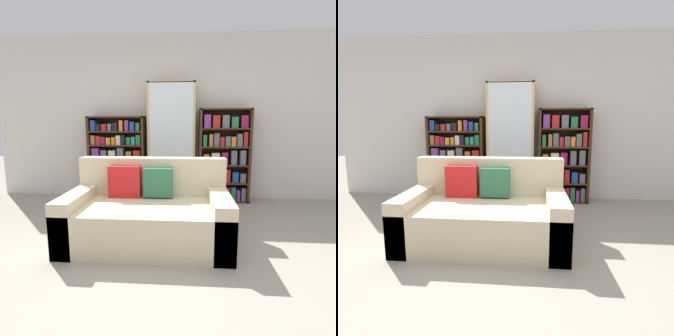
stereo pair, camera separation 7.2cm
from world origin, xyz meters
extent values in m
plane|color=gray|center=(0.00, 0.00, 0.00)|extent=(16.00, 16.00, 0.00)
cube|color=beige|center=(0.00, 2.50, 1.35)|extent=(6.04, 0.06, 2.70)
cube|color=beige|center=(-0.12, 0.64, 0.21)|extent=(1.69, 0.97, 0.43)
cube|color=beige|center=(-0.12, 1.03, 0.65)|extent=(1.69, 0.20, 0.44)
cube|color=beige|center=(-0.86, 0.64, 0.27)|extent=(0.20, 0.97, 0.55)
cube|color=beige|center=(0.63, 0.64, 0.27)|extent=(0.20, 0.97, 0.55)
cube|color=red|center=(-0.41, 0.87, 0.61)|extent=(0.36, 0.12, 0.36)
cube|color=#2D6B47|center=(-0.03, 0.87, 0.61)|extent=(0.32, 0.12, 0.32)
cube|color=#3D2314|center=(-1.32, 2.29, 0.69)|extent=(0.04, 0.32, 1.38)
cube|color=#3D2314|center=(-0.43, 2.29, 0.69)|extent=(0.04, 0.32, 1.38)
cube|color=#3D2314|center=(-0.87, 2.29, 1.37)|extent=(0.93, 0.32, 0.02)
cube|color=#3D2314|center=(-0.87, 2.29, 0.01)|extent=(0.93, 0.32, 0.02)
cube|color=#3D2314|center=(-0.87, 2.44, 0.69)|extent=(0.93, 0.01, 1.38)
cube|color=#3D2314|center=(-0.87, 2.29, 0.25)|extent=(0.85, 0.32, 0.02)
cube|color=#3D2314|center=(-0.87, 2.29, 0.47)|extent=(0.85, 0.32, 0.02)
cube|color=#3D2314|center=(-0.87, 2.29, 0.69)|extent=(0.85, 0.32, 0.02)
cube|color=#3D2314|center=(-0.87, 2.29, 0.91)|extent=(0.85, 0.32, 0.02)
cube|color=#3D2314|center=(-0.87, 2.29, 1.13)|extent=(0.85, 0.32, 0.02)
cube|color=teal|center=(-1.24, 2.28, 0.11)|extent=(0.06, 0.24, 0.17)
cube|color=orange|center=(-1.15, 2.28, 0.10)|extent=(0.07, 0.24, 0.14)
cube|color=#8E1947|center=(-1.06, 2.28, 0.09)|extent=(0.06, 0.24, 0.13)
cube|color=gold|center=(-0.97, 2.28, 0.10)|extent=(0.08, 0.24, 0.14)
cube|color=gold|center=(-0.87, 2.28, 0.11)|extent=(0.06, 0.24, 0.16)
cube|color=#8E1947|center=(-0.78, 2.28, 0.10)|extent=(0.08, 0.24, 0.15)
cube|color=olive|center=(-0.69, 2.28, 0.08)|extent=(0.07, 0.24, 0.11)
cube|color=gold|center=(-0.60, 2.28, 0.11)|extent=(0.07, 0.24, 0.17)
cube|color=olive|center=(-0.50, 2.28, 0.09)|extent=(0.07, 0.24, 0.13)
cube|color=#AD231E|center=(-1.23, 2.28, 0.33)|extent=(0.09, 0.24, 0.15)
cube|color=beige|center=(-1.11, 2.28, 0.32)|extent=(0.09, 0.24, 0.13)
cube|color=#237038|center=(-0.99, 2.28, 0.34)|extent=(0.08, 0.24, 0.17)
cube|color=olive|center=(-0.87, 2.28, 0.32)|extent=(0.08, 0.24, 0.12)
cube|color=black|center=(-0.76, 2.28, 0.32)|extent=(0.07, 0.24, 0.12)
cube|color=teal|center=(-0.63, 2.28, 0.33)|extent=(0.09, 0.24, 0.15)
cube|color=teal|center=(-0.52, 2.28, 0.32)|extent=(0.11, 0.24, 0.13)
cube|color=#AD231E|center=(-1.22, 2.28, 0.56)|extent=(0.08, 0.24, 0.15)
cube|color=gold|center=(-1.11, 2.28, 0.56)|extent=(0.08, 0.24, 0.16)
cube|color=#AD231E|center=(-0.99, 2.28, 0.56)|extent=(0.10, 0.24, 0.16)
cube|color=#AD231E|center=(-0.87, 2.28, 0.55)|extent=(0.08, 0.24, 0.14)
cube|color=olive|center=(-0.76, 2.28, 0.54)|extent=(0.08, 0.24, 0.11)
cube|color=black|center=(-0.63, 2.28, 0.54)|extent=(0.09, 0.24, 0.12)
cube|color=#1E4293|center=(-0.51, 2.28, 0.56)|extent=(0.09, 0.24, 0.16)
cube|color=#7A3384|center=(-1.22, 2.28, 0.78)|extent=(0.12, 0.24, 0.16)
cube|color=#5B5B60|center=(-1.08, 2.28, 0.77)|extent=(0.09, 0.24, 0.13)
cube|color=beige|center=(-0.94, 2.28, 0.77)|extent=(0.11, 0.24, 0.13)
cube|color=#5B5B60|center=(-0.80, 2.28, 0.79)|extent=(0.10, 0.24, 0.17)
cube|color=olive|center=(-0.67, 2.28, 0.76)|extent=(0.08, 0.24, 0.12)
cube|color=#AD231E|center=(-0.53, 2.28, 0.77)|extent=(0.11, 0.24, 0.13)
cube|color=olive|center=(-1.25, 2.28, 1.00)|extent=(0.06, 0.24, 0.15)
cube|color=#AD231E|center=(-1.16, 2.28, 0.99)|extent=(0.07, 0.24, 0.14)
cube|color=#8E1947|center=(-1.08, 2.28, 0.99)|extent=(0.07, 0.24, 0.13)
cube|color=gold|center=(-0.99, 2.28, 0.98)|extent=(0.07, 0.24, 0.12)
cube|color=orange|center=(-0.91, 2.28, 0.99)|extent=(0.05, 0.24, 0.12)
cube|color=beige|center=(-0.83, 2.28, 1.00)|extent=(0.07, 0.24, 0.15)
cube|color=black|center=(-0.75, 2.28, 1.00)|extent=(0.06, 0.24, 0.15)
cube|color=#237038|center=(-0.66, 2.28, 0.99)|extent=(0.06, 0.24, 0.13)
cube|color=teal|center=(-0.59, 2.28, 0.99)|extent=(0.06, 0.24, 0.13)
cube|color=#237038|center=(-0.50, 2.28, 1.00)|extent=(0.07, 0.24, 0.16)
cube|color=#1E4293|center=(-1.24, 2.28, 1.23)|extent=(0.07, 0.24, 0.17)
cube|color=black|center=(-1.15, 2.28, 1.20)|extent=(0.08, 0.24, 0.11)
cube|color=#AD231E|center=(-1.06, 2.28, 1.20)|extent=(0.07, 0.24, 0.11)
cube|color=#5B5B60|center=(-0.96, 2.28, 1.20)|extent=(0.06, 0.24, 0.12)
cube|color=black|center=(-0.87, 2.28, 1.21)|extent=(0.08, 0.24, 0.13)
cube|color=orange|center=(-0.78, 2.28, 1.23)|extent=(0.06, 0.24, 0.17)
cube|color=#7A3384|center=(-0.69, 2.28, 1.23)|extent=(0.06, 0.24, 0.17)
cube|color=#1E4293|center=(-0.60, 2.28, 1.22)|extent=(0.07, 0.24, 0.15)
cube|color=#237038|center=(-0.51, 2.28, 1.21)|extent=(0.06, 0.24, 0.13)
cube|color=tan|center=(-0.32, 2.27, 0.95)|extent=(0.04, 0.36, 1.90)
cube|color=tan|center=(0.39, 2.27, 0.95)|extent=(0.04, 0.36, 1.90)
cube|color=tan|center=(0.03, 2.27, 1.89)|extent=(0.75, 0.36, 0.02)
cube|color=tan|center=(0.03, 2.27, 0.01)|extent=(0.75, 0.36, 0.02)
cube|color=tan|center=(0.03, 2.44, 0.95)|extent=(0.75, 0.01, 1.90)
cube|color=silver|center=(0.03, 2.09, 0.95)|extent=(0.67, 0.01, 1.88)
cube|color=tan|center=(0.03, 2.27, 0.39)|extent=(0.67, 0.32, 0.02)
cube|color=tan|center=(0.03, 2.27, 0.77)|extent=(0.67, 0.32, 0.02)
cube|color=tan|center=(0.03, 2.27, 1.14)|extent=(0.67, 0.32, 0.02)
cube|color=tan|center=(0.03, 2.27, 1.51)|extent=(0.67, 0.32, 0.02)
cylinder|color=silver|center=(-0.18, 2.28, 0.06)|extent=(0.01, 0.01, 0.07)
cone|color=silver|center=(-0.18, 2.28, 0.13)|extent=(0.09, 0.09, 0.08)
cylinder|color=silver|center=(0.03, 2.29, 0.06)|extent=(0.01, 0.01, 0.07)
cone|color=silver|center=(0.03, 2.29, 0.13)|extent=(0.09, 0.09, 0.08)
cylinder|color=silver|center=(0.24, 2.28, 0.06)|extent=(0.01, 0.01, 0.07)
cone|color=silver|center=(0.24, 2.28, 0.13)|extent=(0.09, 0.09, 0.08)
cylinder|color=silver|center=(-0.22, 2.26, 0.44)|extent=(0.01, 0.01, 0.07)
cone|color=silver|center=(-0.22, 2.26, 0.52)|extent=(0.09, 0.09, 0.09)
cylinder|color=silver|center=(-0.09, 2.27, 0.44)|extent=(0.01, 0.01, 0.07)
cone|color=silver|center=(-0.09, 2.27, 0.52)|extent=(0.09, 0.09, 0.09)
cylinder|color=silver|center=(0.03, 2.26, 0.44)|extent=(0.01, 0.01, 0.07)
cone|color=silver|center=(0.03, 2.26, 0.52)|extent=(0.09, 0.09, 0.09)
cylinder|color=silver|center=(0.16, 2.29, 0.44)|extent=(0.01, 0.01, 0.07)
cone|color=silver|center=(0.16, 2.29, 0.52)|extent=(0.09, 0.09, 0.09)
cylinder|color=silver|center=(0.28, 2.28, 0.44)|extent=(0.01, 0.01, 0.07)
cone|color=silver|center=(0.28, 2.28, 0.52)|extent=(0.09, 0.09, 0.09)
cylinder|color=silver|center=(-0.20, 2.28, 0.82)|extent=(0.01, 0.01, 0.08)
cone|color=silver|center=(-0.20, 2.28, 0.91)|extent=(0.09, 0.09, 0.10)
cylinder|color=silver|center=(-0.04, 2.27, 0.82)|extent=(0.01, 0.01, 0.08)
cone|color=silver|center=(-0.04, 2.27, 0.91)|extent=(0.09, 0.09, 0.10)
cylinder|color=silver|center=(0.11, 2.28, 0.82)|extent=(0.01, 0.01, 0.08)
cone|color=silver|center=(0.11, 2.28, 0.91)|extent=(0.09, 0.09, 0.10)
cylinder|color=silver|center=(0.27, 2.25, 0.82)|extent=(0.01, 0.01, 0.08)
cone|color=silver|center=(0.27, 2.25, 0.91)|extent=(0.09, 0.09, 0.10)
cylinder|color=silver|center=(-0.18, 2.26, 1.19)|extent=(0.01, 0.01, 0.08)
cone|color=silver|center=(-0.18, 2.26, 1.28)|extent=(0.09, 0.09, 0.10)
cylinder|color=silver|center=(0.03, 2.26, 1.19)|extent=(0.01, 0.01, 0.08)
cone|color=silver|center=(0.03, 2.26, 1.28)|extent=(0.09, 0.09, 0.10)
cylinder|color=silver|center=(0.24, 2.27, 1.19)|extent=(0.01, 0.01, 0.08)
cone|color=silver|center=(0.24, 2.27, 1.28)|extent=(0.09, 0.09, 0.10)
cylinder|color=silver|center=(-0.18, 2.28, 1.55)|extent=(0.01, 0.01, 0.07)
cone|color=silver|center=(-0.18, 2.28, 1.63)|extent=(0.09, 0.09, 0.08)
cylinder|color=silver|center=(0.03, 2.27, 1.55)|extent=(0.01, 0.01, 0.07)
cone|color=silver|center=(0.03, 2.27, 1.63)|extent=(0.09, 0.09, 0.08)
cylinder|color=silver|center=(0.24, 2.29, 1.55)|extent=(0.01, 0.01, 0.07)
cone|color=silver|center=(0.24, 2.29, 1.63)|extent=(0.09, 0.09, 0.08)
cube|color=#3D2314|center=(0.50, 2.29, 0.75)|extent=(0.04, 0.32, 1.50)
cube|color=#3D2314|center=(1.27, 2.29, 0.75)|extent=(0.04, 0.32, 1.50)
cube|color=#3D2314|center=(0.88, 2.29, 1.49)|extent=(0.81, 0.32, 0.02)
cube|color=#3D2314|center=(0.88, 2.29, 0.01)|extent=(0.81, 0.32, 0.02)
cube|color=#3D2314|center=(0.88, 2.44, 0.75)|extent=(0.81, 0.01, 1.50)
cube|color=#3D2314|center=(0.88, 2.29, 0.31)|extent=(0.73, 0.32, 0.02)
cube|color=#3D2314|center=(0.88, 2.29, 0.60)|extent=(0.73, 0.32, 0.02)
cube|color=#3D2314|center=(0.88, 2.29, 0.89)|extent=(0.73, 0.32, 0.02)
cube|color=#3D2314|center=(0.88, 2.29, 1.18)|extent=(0.73, 0.32, 0.02)
cube|color=#7A3384|center=(0.57, 2.28, 0.11)|extent=(0.05, 0.24, 0.17)
cube|color=olive|center=(0.65, 2.28, 0.12)|extent=(0.06, 0.24, 0.19)
cube|color=#8E1947|center=(0.73, 2.28, 0.13)|extent=(0.06, 0.24, 0.20)
cube|color=orange|center=(0.80, 2.28, 0.10)|extent=(0.06, 0.24, 0.16)
cube|color=beige|center=(0.89, 2.28, 0.13)|extent=(0.07, 0.24, 0.21)
cube|color=#8E1947|center=(0.96, 2.28, 0.13)|extent=(0.05, 0.24, 0.22)
cube|color=#237038|center=(1.04, 2.28, 0.14)|extent=(0.07, 0.24, 0.22)
cube|color=#7A3384|center=(1.12, 2.28, 0.11)|extent=(0.05, 0.24, 0.18)
cube|color=#5B5B60|center=(1.20, 2.28, 0.13)|extent=(0.07, 0.24, 0.21)
cube|color=teal|center=(0.58, 2.28, 0.40)|extent=(0.08, 0.24, 0.15)
cube|color=#AD231E|center=(0.71, 2.28, 0.43)|extent=(0.09, 0.24, 0.20)
cube|color=#5B5B60|center=(0.82, 2.28, 0.43)|extent=(0.09, 0.24, 0.21)
cube|color=#AD231E|center=(0.94, 2.28, 0.43)|extent=(0.07, 0.24, 0.21)
cube|color=#1E4293|center=(1.06, 2.28, 0.41)|extent=(0.09, 0.24, 0.17)
cube|color=#5B5B60|center=(1.18, 2.28, 0.40)|extent=(0.08, 0.24, 0.15)
cube|color=orange|center=(0.59, 2.28, 0.70)|extent=(0.09, 0.24, 0.16)
cube|color=beige|center=(0.74, 2.28, 0.71)|extent=(0.12, 0.24, 0.19)
cube|color=#8E1947|center=(0.88, 2.28, 0.71)|extent=(0.10, 0.24, 0.20)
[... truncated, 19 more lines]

